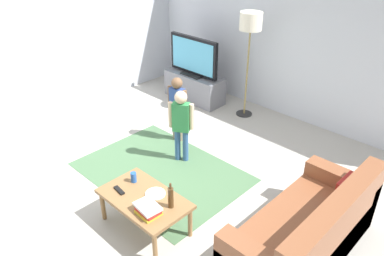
{
  "coord_description": "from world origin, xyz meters",
  "views": [
    {
      "loc": [
        3.01,
        -2.5,
        3.05
      ],
      "look_at": [
        0.0,
        0.6,
        0.65
      ],
      "focal_mm": 35.42,
      "sensor_mm": 36.0,
      "label": 1
    }
  ],
  "objects_px": {
    "child_near_tv": "(177,103)",
    "plate": "(155,194)",
    "floor_lamp": "(251,27)",
    "coffee_table": "(144,201)",
    "bottle": "(171,197)",
    "book_stack": "(148,210)",
    "tv": "(193,57)",
    "tv_stand": "(194,87)",
    "tv_remote": "(119,190)",
    "soda_can": "(134,177)",
    "couch": "(309,234)",
    "child_center": "(181,120)"
  },
  "relations": [
    {
      "from": "tv",
      "to": "floor_lamp",
      "type": "height_order",
      "value": "floor_lamp"
    },
    {
      "from": "floor_lamp",
      "to": "plate",
      "type": "distance_m",
      "value": 3.25
    },
    {
      "from": "child_near_tv",
      "to": "book_stack",
      "type": "relative_size",
      "value": 3.49
    },
    {
      "from": "tv_stand",
      "to": "tv",
      "type": "xyz_separation_m",
      "value": [
        0.0,
        -0.02,
        0.6
      ]
    },
    {
      "from": "coffee_table",
      "to": "book_stack",
      "type": "relative_size",
      "value": 3.38
    },
    {
      "from": "coffee_table",
      "to": "plate",
      "type": "height_order",
      "value": "plate"
    },
    {
      "from": "tv_stand",
      "to": "tv_remote",
      "type": "relative_size",
      "value": 7.06
    },
    {
      "from": "child_center",
      "to": "book_stack",
      "type": "bearing_deg",
      "value": -56.39
    },
    {
      "from": "coffee_table",
      "to": "book_stack",
      "type": "xyz_separation_m",
      "value": [
        0.22,
        -0.13,
        0.1
      ]
    },
    {
      "from": "couch",
      "to": "bottle",
      "type": "distance_m",
      "value": 1.44
    },
    {
      "from": "bottle",
      "to": "plate",
      "type": "height_order",
      "value": "bottle"
    },
    {
      "from": "book_stack",
      "to": "floor_lamp",
      "type": "bearing_deg",
      "value": 109.92
    },
    {
      "from": "tv_stand",
      "to": "soda_can",
      "type": "relative_size",
      "value": 10.0
    },
    {
      "from": "child_center",
      "to": "tv_stand",
      "type": "bearing_deg",
      "value": 128.95
    },
    {
      "from": "tv",
      "to": "book_stack",
      "type": "xyz_separation_m",
      "value": [
        2.22,
        -2.97,
        -0.38
      ]
    },
    {
      "from": "tv",
      "to": "bottle",
      "type": "distance_m",
      "value": 3.61
    },
    {
      "from": "plate",
      "to": "bottle",
      "type": "bearing_deg",
      "value": -4.24
    },
    {
      "from": "child_near_tv",
      "to": "tv_remote",
      "type": "xyz_separation_m",
      "value": [
        0.85,
        -1.72,
        -0.19
      ]
    },
    {
      "from": "tv_stand",
      "to": "child_near_tv",
      "type": "bearing_deg",
      "value": -55.66
    },
    {
      "from": "book_stack",
      "to": "bottle",
      "type": "xyz_separation_m",
      "value": [
        0.1,
        0.23,
        0.08
      ]
    },
    {
      "from": "couch",
      "to": "child_near_tv",
      "type": "bearing_deg",
      "value": 164.75
    },
    {
      "from": "floor_lamp",
      "to": "bottle",
      "type": "bearing_deg",
      "value": -67.05
    },
    {
      "from": "couch",
      "to": "book_stack",
      "type": "xyz_separation_m",
      "value": [
        -1.28,
        -1.01,
        0.18
      ]
    },
    {
      "from": "coffee_table",
      "to": "child_center",
      "type": "bearing_deg",
      "value": 118.88
    },
    {
      "from": "tv_stand",
      "to": "book_stack",
      "type": "bearing_deg",
      "value": -53.39
    },
    {
      "from": "coffee_table",
      "to": "plate",
      "type": "xyz_separation_m",
      "value": [
        0.05,
        0.12,
        0.06
      ]
    },
    {
      "from": "child_near_tv",
      "to": "plate",
      "type": "height_order",
      "value": "child_near_tv"
    },
    {
      "from": "child_near_tv",
      "to": "coffee_table",
      "type": "bearing_deg",
      "value": -54.64
    },
    {
      "from": "book_stack",
      "to": "soda_can",
      "type": "relative_size",
      "value": 2.47
    },
    {
      "from": "child_center",
      "to": "bottle",
      "type": "distance_m",
      "value": 1.51
    },
    {
      "from": "child_near_tv",
      "to": "plate",
      "type": "relative_size",
      "value": 4.7
    },
    {
      "from": "coffee_table",
      "to": "soda_can",
      "type": "xyz_separation_m",
      "value": [
        -0.3,
        0.1,
        0.11
      ]
    },
    {
      "from": "floor_lamp",
      "to": "coffee_table",
      "type": "bearing_deg",
      "value": -73.13
    },
    {
      "from": "floor_lamp",
      "to": "coffee_table",
      "type": "distance_m",
      "value": 3.36
    },
    {
      "from": "child_near_tv",
      "to": "soda_can",
      "type": "distance_m",
      "value": 1.72
    },
    {
      "from": "child_near_tv",
      "to": "bottle",
      "type": "xyz_separation_m",
      "value": [
        1.45,
        -1.5,
        -0.08
      ]
    },
    {
      "from": "soda_can",
      "to": "plate",
      "type": "height_order",
      "value": "soda_can"
    },
    {
      "from": "tv_stand",
      "to": "soda_can",
      "type": "height_order",
      "value": "soda_can"
    },
    {
      "from": "bottle",
      "to": "tv_stand",
      "type": "bearing_deg",
      "value": 129.99
    },
    {
      "from": "couch",
      "to": "book_stack",
      "type": "distance_m",
      "value": 1.64
    },
    {
      "from": "tv_stand",
      "to": "couch",
      "type": "bearing_deg",
      "value": -29.59
    },
    {
      "from": "child_near_tv",
      "to": "coffee_table",
      "type": "height_order",
      "value": "child_near_tv"
    },
    {
      "from": "tv_remote",
      "to": "soda_can",
      "type": "relative_size",
      "value": 1.42
    },
    {
      "from": "couch",
      "to": "book_stack",
      "type": "height_order",
      "value": "couch"
    },
    {
      "from": "child_center",
      "to": "soda_can",
      "type": "xyz_separation_m",
      "value": [
        0.38,
        -1.13,
        -0.16
      ]
    },
    {
      "from": "tv_remote",
      "to": "soda_can",
      "type": "bearing_deg",
      "value": 102.23
    },
    {
      "from": "couch",
      "to": "tv_remote",
      "type": "height_order",
      "value": "couch"
    },
    {
      "from": "floor_lamp",
      "to": "book_stack",
      "type": "xyz_separation_m",
      "value": [
        1.14,
        -3.15,
        -1.08
      ]
    },
    {
      "from": "tv",
      "to": "floor_lamp",
      "type": "bearing_deg",
      "value": 9.05
    },
    {
      "from": "bottle",
      "to": "soda_can",
      "type": "bearing_deg",
      "value": 180.0
    }
  ]
}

